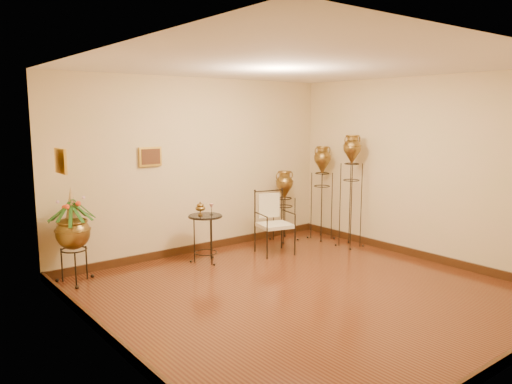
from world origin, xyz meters
TOP-DOWN VIEW (x-y plane):
  - ground at (0.00, 0.00)m, footprint 5.00×5.00m
  - room_shell at (-0.01, 0.01)m, footprint 5.02×5.02m
  - amphora_tall at (2.15, 1.14)m, footprint 0.45×0.45m
  - amphora_mid at (2.15, 1.82)m, footprint 0.40×0.40m
  - amphora_short at (1.55, 2.15)m, footprint 0.49×0.49m
  - planter_urn at (-2.15, 2.15)m, footprint 0.93×0.93m
  - armchair at (0.86, 1.59)m, footprint 0.67×0.65m
  - side_table at (-0.27, 1.88)m, footprint 0.60×0.60m

SIDE VIEW (x-z plane):
  - ground at x=0.00m, z-range 0.00..0.00m
  - side_table at x=-0.27m, z-range -0.08..0.84m
  - armchair at x=0.86m, z-range 0.00..1.01m
  - amphora_short at x=1.55m, z-range 0.00..1.26m
  - planter_urn at x=-2.15m, z-range 0.08..1.40m
  - amphora_mid at x=2.15m, z-range 0.01..1.70m
  - amphora_tall at x=2.15m, z-range 0.02..1.93m
  - room_shell at x=-0.01m, z-range 0.33..3.14m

